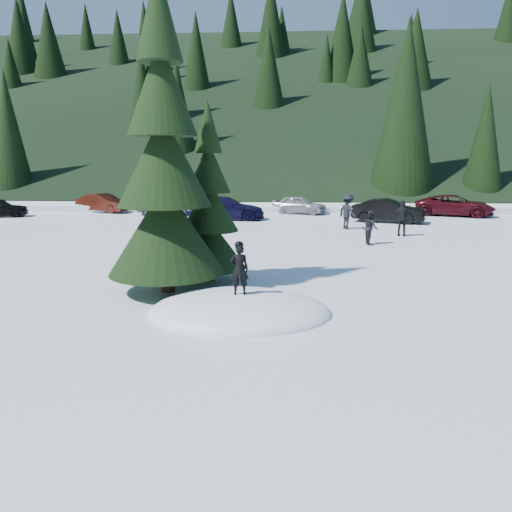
# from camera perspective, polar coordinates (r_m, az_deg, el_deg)

# --- Properties ---
(ground) EXTENTS (200.00, 200.00, 0.00)m
(ground) POSITION_cam_1_polar(r_m,az_deg,el_deg) (12.26, -1.84, -6.48)
(ground) COLOR white
(ground) RESTS_ON ground
(snow_mound) EXTENTS (4.48, 3.52, 0.96)m
(snow_mound) POSITION_cam_1_polar(r_m,az_deg,el_deg) (12.26, -1.84, -6.48)
(snow_mound) COLOR white
(snow_mound) RESTS_ON ground
(forest_hillside) EXTENTS (200.00, 60.00, 25.00)m
(forest_hillside) POSITION_cam_1_polar(r_m,az_deg,el_deg) (66.23, 2.52, 18.75)
(forest_hillside) COLOR black
(forest_hillside) RESTS_ON ground
(spruce_tall) EXTENTS (3.20, 3.20, 8.60)m
(spruce_tall) POSITION_cam_1_polar(r_m,az_deg,el_deg) (13.83, -10.48, 9.34)
(spruce_tall) COLOR black
(spruce_tall) RESTS_ON ground
(spruce_short) EXTENTS (2.20, 2.20, 5.37)m
(spruce_short) POSITION_cam_1_polar(r_m,az_deg,el_deg) (15.09, -5.35, 4.98)
(spruce_short) COLOR black
(spruce_short) RESTS_ON ground
(child_skier) EXTENTS (0.47, 0.33, 1.23)m
(child_skier) POSITION_cam_1_polar(r_m,az_deg,el_deg) (11.93, -1.92, -1.54)
(child_skier) COLOR black
(child_skier) RESTS_ON snow_mound
(adult_0) EXTENTS (0.64, 0.78, 1.50)m
(adult_0) POSITION_cam_1_polar(r_m,az_deg,el_deg) (22.26, 12.99, 3.21)
(adult_0) COLOR black
(adult_0) RESTS_ON ground
(adult_1) EXTENTS (1.08, 0.69, 1.71)m
(adult_1) POSITION_cam_1_polar(r_m,az_deg,el_deg) (24.99, 16.41, 4.13)
(adult_1) COLOR black
(adult_1) RESTS_ON ground
(adult_2) EXTENTS (1.26, 1.38, 1.86)m
(adult_2) POSITION_cam_1_polar(r_m,az_deg,el_deg) (26.88, 10.43, 5.02)
(adult_2) COLOR black
(adult_2) RESTS_ON ground
(car_1) EXTENTS (4.13, 2.54, 1.28)m
(car_1) POSITION_cam_1_polar(r_m,az_deg,el_deg) (36.35, -17.05, 5.81)
(car_1) COLOR #361109
(car_1) RESTS_ON ground
(car_2) EXTENTS (5.39, 3.38, 1.39)m
(car_2) POSITION_cam_1_polar(r_m,az_deg,el_deg) (34.40, -9.41, 5.96)
(car_2) COLOR #52535A
(car_2) RESTS_ON ground
(car_3) EXTENTS (4.91, 2.17, 1.40)m
(car_3) POSITION_cam_1_polar(r_m,az_deg,el_deg) (30.70, -3.55, 5.49)
(car_3) COLOR black
(car_3) RESTS_ON ground
(car_4) EXTENTS (3.91, 2.69, 1.23)m
(car_4) POSITION_cam_1_polar(r_m,az_deg,el_deg) (33.93, 4.96, 5.87)
(car_4) COLOR gray
(car_4) RESTS_ON ground
(car_5) EXTENTS (4.39, 2.72, 1.36)m
(car_5) POSITION_cam_1_polar(r_m,az_deg,el_deg) (30.25, 14.88, 5.02)
(car_5) COLOR black
(car_5) RESTS_ON ground
(car_6) EXTENTS (5.37, 3.85, 1.36)m
(car_6) POSITION_cam_1_polar(r_m,az_deg,el_deg) (35.06, 21.77, 5.39)
(car_6) COLOR #3B0A11
(car_6) RESTS_ON ground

